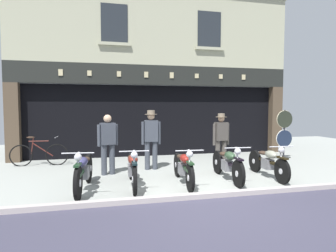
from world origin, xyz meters
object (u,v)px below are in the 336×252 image
at_px(motorcycle_center_right, 227,163).
at_px(advert_board_near, 84,109).
at_px(tyre_sign_pole, 284,130).
at_px(motorcycle_left, 84,171).
at_px(motorcycle_right, 268,162).
at_px(motorcycle_center, 183,166).
at_px(motorcycle_center_left, 133,168).
at_px(advert_board_far, 49,110).
at_px(leaning_bicycle, 39,154).
at_px(shopkeeper_center, 151,137).
at_px(salesman_left, 108,142).
at_px(salesman_right, 221,137).

bearing_deg(motorcycle_center_right, advert_board_near, -44.72).
xyz_separation_m(tyre_sign_pole, advert_board_near, (-6.65, 2.00, 0.70)).
distance_m(motorcycle_left, motorcycle_right, 4.55).
height_order(motorcycle_center_right, advert_board_near, advert_board_near).
bearing_deg(advert_board_near, motorcycle_center, -59.89).
xyz_separation_m(motorcycle_left, advert_board_near, (-0.15, 4.20, 1.31)).
distance_m(motorcycle_center_left, advert_board_far, 4.91).
relative_size(tyre_sign_pole, leaning_bicycle, 0.99).
bearing_deg(shopkeeper_center, motorcycle_center_right, 136.40).
bearing_deg(motorcycle_center_left, advert_board_far, -56.77).
bearing_deg(motorcycle_center, shopkeeper_center, -70.78).
xyz_separation_m(motorcycle_center_right, advert_board_near, (-3.58, 4.10, 1.32)).
relative_size(motorcycle_center_left, advert_board_near, 1.99).
relative_size(motorcycle_left, motorcycle_center, 1.02).
distance_m(motorcycle_center, advert_board_near, 5.00).
distance_m(salesman_left, advert_board_near, 3.02).
relative_size(motorcycle_center_left, salesman_left, 1.28).
bearing_deg(motorcycle_center, motorcycle_center_left, 1.24).
distance_m(motorcycle_center_left, leaning_bicycle, 3.95).
distance_m(salesman_right, advert_board_near, 4.88).
bearing_deg(motorcycle_center_left, tyre_sign_pole, -155.49).
bearing_deg(motorcycle_left, salesman_right, -149.60).
distance_m(motorcycle_right, tyre_sign_pole, 2.94).
bearing_deg(motorcycle_center, motorcycle_left, 5.06).
height_order(motorcycle_center_right, motorcycle_right, motorcycle_center_right).
distance_m(motorcycle_center_left, tyre_sign_pole, 5.85).
xyz_separation_m(salesman_left, leaning_bicycle, (-2.04, 1.72, -0.53)).
xyz_separation_m(salesman_right, advert_board_near, (-4.13, 2.46, 0.85)).
xyz_separation_m(advert_board_near, leaning_bicycle, (-1.31, -1.09, -1.38)).
height_order(motorcycle_center_left, tyre_sign_pole, tyre_sign_pole).
relative_size(motorcycle_center_right, motorcycle_right, 1.06).
xyz_separation_m(motorcycle_right, advert_board_far, (-5.84, 4.12, 1.29)).
bearing_deg(motorcycle_right, advert_board_far, -32.65).
xyz_separation_m(motorcycle_center_right, salesman_left, (-2.86, 1.29, 0.47)).
distance_m(tyre_sign_pole, advert_board_far, 8.06).
height_order(motorcycle_center_left, motorcycle_right, motorcycle_center_left).
bearing_deg(shopkeeper_center, motorcycle_center, 106.92).
relative_size(shopkeeper_center, salesman_right, 1.06).
bearing_deg(leaning_bicycle, motorcycle_left, 28.59).
bearing_deg(advert_board_far, salesman_left, -56.48).
relative_size(shopkeeper_center, advert_board_near, 1.66).
xyz_separation_m(motorcycle_center_left, motorcycle_center_right, (2.36, 0.01, -0.01)).
relative_size(salesman_right, advert_board_near, 1.56).
bearing_deg(motorcycle_center_left, shopkeeper_center, -110.45).
xyz_separation_m(motorcycle_right, advert_board_near, (-4.70, 4.12, 1.33)).
height_order(salesman_left, salesman_right, salesman_right).
height_order(motorcycle_center, shopkeeper_center, shopkeeper_center).
bearing_deg(leaning_bicycle, shopkeeper_center, 70.92).
distance_m(salesman_left, shopkeeper_center, 1.30).
distance_m(motorcycle_left, tyre_sign_pole, 6.88).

